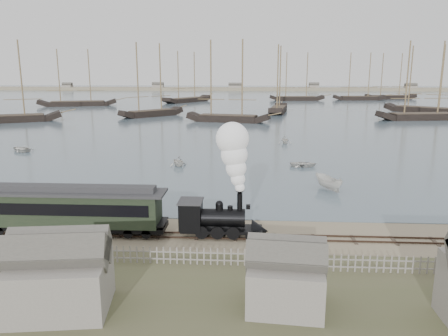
{
  "coord_description": "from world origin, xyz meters",
  "views": [
    {
      "loc": [
        -0.01,
        -33.74,
        12.64
      ],
      "look_at": [
        -2.45,
        6.86,
        3.5
      ],
      "focal_mm": 35.0,
      "sensor_mm": 36.0,
      "label": 1
    }
  ],
  "objects": [
    {
      "name": "ground",
      "position": [
        0.0,
        0.0,
        0.0
      ],
      "size": [
        600.0,
        600.0,
        0.0
      ],
      "primitive_type": "plane",
      "color": "gray",
      "rests_on": "ground"
    },
    {
      "name": "harbor_water",
      "position": [
        0.0,
        170.0,
        0.03
      ],
      "size": [
        600.0,
        336.0,
        0.06
      ],
      "primitive_type": "cube",
      "color": "#485C67",
      "rests_on": "ground"
    },
    {
      "name": "rail_track",
      "position": [
        0.0,
        -2.0,
        0.04
      ],
      "size": [
        120.0,
        1.8,
        0.16
      ],
      "color": "#3A2920",
      "rests_on": "ground"
    },
    {
      "name": "picket_fence_west",
      "position": [
        -6.5,
        -7.0,
        0.0
      ],
      "size": [
        19.0,
        0.1,
        1.2
      ],
      "primitive_type": null,
      "color": "gray",
      "rests_on": "ground"
    },
    {
      "name": "picket_fence_east",
      "position": [
        12.5,
        -7.5,
        0.0
      ],
      "size": [
        15.0,
        0.1,
        1.2
      ],
      "primitive_type": null,
      "color": "gray",
      "rests_on": "ground"
    },
    {
      "name": "shed_left",
      "position": [
        -10.0,
        -13.0,
        0.0
      ],
      "size": [
        5.0,
        4.0,
        4.1
      ],
      "primitive_type": null,
      "color": "gray",
      "rests_on": "ground"
    },
    {
      "name": "shed_mid",
      "position": [
        2.0,
        -12.0,
        0.0
      ],
      "size": [
        4.0,
        3.5,
        3.6
      ],
      "primitive_type": null,
      "color": "gray",
      "rests_on": "ground"
    },
    {
      "name": "far_spit",
      "position": [
        0.0,
        250.0,
        0.0
      ],
      "size": [
        500.0,
        20.0,
        1.8
      ],
      "primitive_type": "cube",
      "color": "tan",
      "rests_on": "ground"
    },
    {
      "name": "locomotive",
      "position": [
        -1.4,
        -2.0,
        3.96
      ],
      "size": [
        6.87,
        2.56,
        8.56
      ],
      "color": "black",
      "rests_on": "ground"
    },
    {
      "name": "passenger_coach",
      "position": [
        -13.49,
        -2.0,
        2.16
      ],
      "size": [
        14.1,
        2.72,
        3.42
      ],
      "color": "black",
      "rests_on": "ground"
    },
    {
      "name": "beached_dinghy",
      "position": [
        -17.2,
        1.16,
        0.45
      ],
      "size": [
        3.15,
        4.36,
        0.89
      ],
      "primitive_type": "imported",
      "rotation": [
        0.0,
        0.0,
        1.56
      ],
      "color": "silver",
      "rests_on": "ground"
    },
    {
      "name": "rowboat_0",
      "position": [
        -15.43,
        8.74,
        0.51
      ],
      "size": [
        5.34,
        5.09,
        0.9
      ],
      "primitive_type": "imported",
      "rotation": [
        0.0,
        0.0,
        0.64
      ],
      "color": "silver",
      "rests_on": "harbor_water"
    },
    {
      "name": "rowboat_1",
      "position": [
        -1.87,
        27.26,
        0.79
      ],
      "size": [
        2.53,
        2.89,
        1.45
      ],
      "primitive_type": "imported",
      "rotation": [
        0.0,
        0.0,
        1.51
      ],
      "color": "silver",
      "rests_on": "harbor_water"
    },
    {
      "name": "rowboat_2",
      "position": [
        8.46,
        12.28,
        0.81
      ],
      "size": [
        4.08,
        3.28,
        1.5
      ],
      "primitive_type": "imported",
      "rotation": [
        0.0,
        0.0,
        3.69
      ],
      "color": "silver",
      "rests_on": "harbor_water"
    },
    {
      "name": "rowboat_3",
      "position": [
        7.15,
        23.6,
        0.42
      ],
      "size": [
        2.54,
        3.54,
        0.73
      ],
      "primitive_type": "imported",
      "rotation": [
        0.0,
        0.0,
        1.58
      ],
      "color": "silver",
      "rests_on": "harbor_water"
    },
    {
      "name": "rowboat_6",
      "position": [
        -36.28,
        32.36,
        0.47
      ],
      "size": [
        4.56,
        4.91,
        0.83
      ],
      "primitive_type": "imported",
      "rotation": [
        0.0,
        0.0,
        4.14
      ],
      "color": "silver",
      "rests_on": "harbor_water"
    },
    {
      "name": "rowboat_7",
      "position": [
        6.1,
        42.26,
        0.78
      ],
      "size": [
        2.76,
        2.4,
        1.43
      ],
      "primitive_type": "imported",
      "rotation": [
        0.0,
        0.0,
        0.02
      ],
      "color": "silver",
      "rests_on": "harbor_water"
    },
    {
      "name": "rowboat_8",
      "position": [
        -9.54,
        22.94,
        0.77
      ],
      "size": [
        3.54,
        3.49,
        1.41
      ],
      "primitive_type": "imported",
      "rotation": [
        0.0,
        0.0,
        3.83
      ],
      "color": "silver",
      "rests_on": "harbor_water"
    },
    {
      "name": "schooner_0",
      "position": [
        -60.53,
        70.55,
        10.06
      ],
      "size": [
        26.11,
        17.01,
        20.0
      ],
      "primitive_type": null,
      "rotation": [
        0.0,
        0.0,
        0.46
      ],
      "color": "black",
      "rests_on": "harbor_water"
    },
    {
      "name": "schooner_1",
      "position": [
        -27.46,
        86.58,
        10.06
      ],
      "size": [
        16.45,
        16.95,
        20.0
      ],
      "primitive_type": null,
      "rotation": [
        0.0,
        0.0,
        0.81
      ],
      "color": "black",
      "rests_on": "harbor_water"
    },
    {
      "name": "schooner_2",
      "position": [
        -5.56,
        74.75,
        10.06
      ],
      "size": [
        21.18,
        8.8,
        20.0
      ],
      "primitive_type": null,
      "rotation": [
        0.0,
        0.0,
        -0.2
      ],
      "color": "black",
      "rests_on": "harbor_water"
    },
    {
      "name": "schooner_3",
      "position": [
        8.4,
        99.7,
        10.06
      ],
      "size": [
        7.68,
        20.6,
        20.0
      ],
      "primitive_type": null,
      "rotation": [
        0.0,
        0.0,
        1.42
      ],
      "color": "black",
      "rests_on": "harbor_water"
    },
    {
      "name": "schooner_4",
      "position": [
        44.57,
        82.49,
        10.06
      ],
      "size": [
        24.26,
        9.38,
        20.0
      ],
      "primitive_type": null,
      "rotation": [
        0.0,
        0.0,
        0.17
      ],
      "color": "black",
      "rests_on": "harbor_water"
    },
    {
      "name": "schooner_5",
      "position": [
        52.58,
        102.29,
        10.06
      ],
      "size": [
        21.56,
        19.31,
        20.0
      ],
      "primitive_type": null,
      "rotation": [
        0.0,
        0.0,
        -0.7
      ],
      "color": "black",
      "rests_on": "harbor_water"
    },
    {
      "name": "schooner_6",
      "position": [
        -62.11,
        120.91,
        10.06
      ],
      "size": [
        27.69,
        13.74,
        20.0
      ],
      "primitive_type": null,
      "rotation": [
        0.0,
        0.0,
        0.29
      ],
      "color": "black",
      "rests_on": "harbor_water"
    },
    {
      "name": "schooner_7",
      "position": [
        -25.3,
        142.54,
        10.06
      ],
      "size": [
        18.69,
        23.88,
        20.0
      ],
      "primitive_type": null,
      "rotation": [
        0.0,
        0.0,
        0.98
      ],
      "color": "black",
      "rests_on": "harbor_water"
    },
    {
      "name": "schooner_8",
      "position": [
        19.6,
        154.41,
        10.06
      ],
      "size": [
        23.09,
        7.29,
        20.0
      ],
      "primitive_type": null,
      "rotation": [
        0.0,
        0.0,
        0.09
      ],
      "color": "black",
      "rests_on": "harbor_water"
    },
    {
      "name": "schooner_9",
      "position": [
        61.96,
        165.83,
        10.06
      ],
      "size": [
        23.25,
        9.39,
        20.0
      ],
      "primitive_type": null,
      "rotation": [
        0.0,
        0.0,
        0.19
      ],
      "color": "black",
      "rests_on": "harbor_water"
    },
    {
      "name": "schooner_10",
      "position": [
        46.48,
        158.48,
        10.06
      ],
      "size": [
        21.98,
        6.25,
        20.0
      ],
      "primitive_type": null,
      "rotation": [
        0.0,
        0.0,
        0.06
      ],
      "color": "black",
      "rests_on": "harbor_water"
    }
  ]
}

